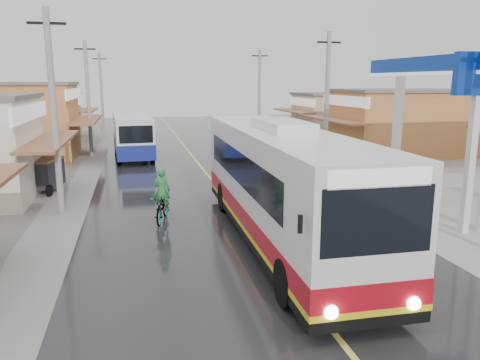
{
  "coord_description": "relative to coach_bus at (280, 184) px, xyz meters",
  "views": [
    {
      "loc": [
        -3.95,
        -10.62,
        5.27
      ],
      "look_at": [
        -0.16,
        6.16,
        1.62
      ],
      "focal_mm": 35.0,
      "sensor_mm": 36.0,
      "label": 1
    }
  ],
  "objects": [
    {
      "name": "utility_poles_right",
      "position": [
        6.36,
        11.32,
        -1.94
      ],
      "size": [
        1.6,
        36.0,
        8.0
      ],
      "primitive_type": null,
      "color": "gray",
      "rests_on": "ground"
    },
    {
      "name": "utility_poles_left",
      "position": [
        -7.64,
        12.32,
        -1.94
      ],
      "size": [
        1.6,
        50.0,
        8.0
      ],
      "primitive_type": null,
      "color": "gray",
      "rests_on": "ground"
    },
    {
      "name": "ground",
      "position": [
        -0.64,
        -3.68,
        -1.94
      ],
      "size": [
        120.0,
        120.0,
        0.0
      ],
      "primitive_type": "plane",
      "color": "slate",
      "rests_on": "ground"
    },
    {
      "name": "centre_line",
      "position": [
        -0.64,
        11.32,
        -1.92
      ],
      "size": [
        0.15,
        90.0,
        0.01
      ],
      "primitive_type": "cube",
      "color": "#D8CC4C",
      "rests_on": "road"
    },
    {
      "name": "tricycle_near",
      "position": [
        -8.93,
        9.24,
        -1.01
      ],
      "size": [
        1.85,
        2.39,
        1.63
      ],
      "rotation": [
        0.0,
        0.0,
        -0.26
      ],
      "color": "#26262D",
      "rests_on": "ground"
    },
    {
      "name": "road",
      "position": [
        -0.64,
        11.32,
        -1.93
      ],
      "size": [
        12.0,
        90.0,
        0.02
      ],
      "primitive_type": "cube",
      "color": "black",
      "rests_on": "ground"
    },
    {
      "name": "shopfronts_right",
      "position": [
        14.36,
        8.32,
        -1.94
      ],
      "size": [
        11.0,
        44.0,
        4.8
      ],
      "primitive_type": null,
      "color": "beige",
      "rests_on": "ground"
    },
    {
      "name": "coach_bus",
      "position": [
        0.0,
        0.0,
        0.0
      ],
      "size": [
        3.03,
        12.94,
        4.03
      ],
      "rotation": [
        0.0,
        0.0,
        -0.01
      ],
      "color": "silver",
      "rests_on": "road"
    },
    {
      "name": "cyclist",
      "position": [
        -3.69,
        3.13,
        -1.25
      ],
      "size": [
        1.12,
        2.05,
        2.1
      ],
      "rotation": [
        0.0,
        0.0,
        -0.24
      ],
      "color": "black",
      "rests_on": "ground"
    },
    {
      "name": "second_bus",
      "position": [
        -4.76,
        19.2,
        -0.37
      ],
      "size": [
        2.88,
        8.92,
        2.92
      ],
      "rotation": [
        0.0,
        0.0,
        0.06
      ],
      "color": "silver",
      "rests_on": "road"
    }
  ]
}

